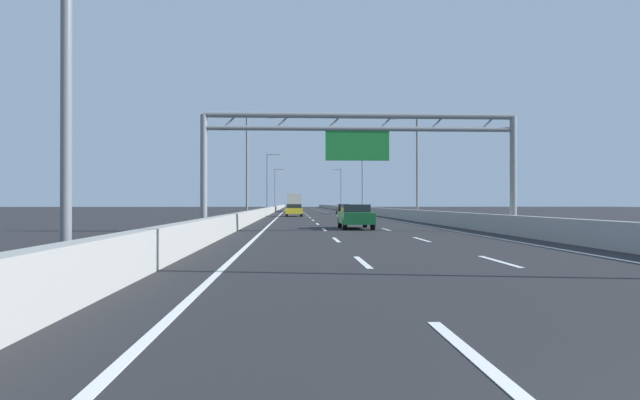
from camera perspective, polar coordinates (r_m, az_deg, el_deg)
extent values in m
plane|color=#262628|center=(102.35, -0.72, -1.16)|extent=(260.00, 260.00, 0.00)
cube|color=white|center=(6.24, 14.68, -14.51)|extent=(0.16, 3.00, 0.01)
cube|color=white|center=(14.97, 4.25, -6.18)|extent=(0.16, 3.00, 0.01)
cube|color=white|center=(23.89, 1.61, -3.98)|extent=(0.16, 3.00, 0.01)
cube|color=white|center=(32.86, 0.42, -2.98)|extent=(0.16, 3.00, 0.01)
cube|color=white|center=(41.84, -0.26, -2.40)|extent=(0.16, 3.00, 0.01)
cube|color=white|center=(50.83, -0.70, -2.03)|extent=(0.16, 3.00, 0.01)
cube|color=white|center=(59.82, -1.01, -1.77)|extent=(0.16, 3.00, 0.01)
cube|color=white|center=(68.82, -1.23, -1.58)|extent=(0.16, 3.00, 0.01)
cube|color=white|center=(77.81, -1.41, -1.43)|extent=(0.16, 3.00, 0.01)
cube|color=white|center=(86.81, -1.55, -1.31)|extent=(0.16, 3.00, 0.01)
cube|color=white|center=(95.81, -1.66, -1.22)|extent=(0.16, 3.00, 0.01)
cube|color=white|center=(104.80, -1.75, -1.14)|extent=(0.16, 3.00, 0.01)
cube|color=white|center=(113.80, -1.83, -1.07)|extent=(0.16, 3.00, 0.01)
cube|color=white|center=(122.80, -1.90, -1.01)|extent=(0.16, 3.00, 0.01)
cube|color=white|center=(131.80, -1.95, -0.97)|extent=(0.16, 3.00, 0.01)
cube|color=white|center=(140.80, -2.01, -0.92)|extent=(0.16, 3.00, 0.01)
cube|color=white|center=(149.79, -2.05, -0.89)|extent=(0.16, 3.00, 0.01)
cube|color=white|center=(158.79, -2.09, -0.85)|extent=(0.16, 3.00, 0.01)
cube|color=white|center=(15.81, 17.38, -5.86)|extent=(0.16, 3.00, 0.01)
cube|color=white|center=(24.43, 10.08, -3.90)|extent=(0.16, 3.00, 0.01)
cube|color=white|center=(33.26, 6.63, -2.94)|extent=(0.16, 3.00, 0.01)
cube|color=white|center=(42.15, 4.64, -2.38)|extent=(0.16, 3.00, 0.01)
cube|color=white|center=(51.09, 3.34, -2.02)|extent=(0.16, 3.00, 0.01)
cube|color=white|center=(60.04, 2.43, -1.76)|extent=(0.16, 3.00, 0.01)
cube|color=white|center=(69.01, 1.76, -1.57)|extent=(0.16, 3.00, 0.01)
cube|color=white|center=(77.98, 1.24, -1.43)|extent=(0.16, 3.00, 0.01)
cube|color=white|center=(86.96, 0.83, -1.31)|extent=(0.16, 3.00, 0.01)
cube|color=white|center=(95.94, 0.49, -1.22)|extent=(0.16, 3.00, 0.01)
cube|color=white|center=(104.93, 0.21, -1.14)|extent=(0.16, 3.00, 0.01)
cube|color=white|center=(113.92, -0.02, -1.07)|extent=(0.16, 3.00, 0.01)
cube|color=white|center=(122.90, -0.22, -1.01)|extent=(0.16, 3.00, 0.01)
cube|color=white|center=(131.90, -0.39, -0.97)|extent=(0.16, 3.00, 0.01)
cube|color=white|center=(140.89, -0.54, -0.92)|extent=(0.16, 3.00, 0.01)
cube|color=white|center=(149.88, -0.67, -0.89)|extent=(0.16, 3.00, 0.01)
cube|color=white|center=(158.88, -0.79, -0.85)|extent=(0.16, 3.00, 0.01)
cube|color=white|center=(90.30, -3.78, -1.27)|extent=(0.16, 176.00, 0.01)
cube|color=white|center=(90.72, 2.86, -1.27)|extent=(0.16, 176.00, 0.01)
cube|color=#9E9E99|center=(112.33, -4.42, -0.84)|extent=(0.45, 220.00, 0.95)
cube|color=#9E9E99|center=(112.77, 2.61, -0.84)|extent=(0.45, 220.00, 0.95)
cylinder|color=gray|center=(30.69, -11.50, 2.62)|extent=(0.36, 0.36, 6.20)
cylinder|color=gray|center=(32.58, 18.69, 2.46)|extent=(0.36, 0.36, 6.20)
cylinder|color=gray|center=(30.86, 4.05, 8.39)|extent=(16.56, 0.32, 0.32)
cylinder|color=gray|center=(30.76, 4.05, 7.10)|extent=(16.56, 0.26, 0.26)
cylinder|color=gray|center=(30.78, -8.93, 7.75)|extent=(0.74, 0.10, 0.74)
cylinder|color=gray|center=(30.60, -3.74, 7.80)|extent=(0.74, 0.10, 0.74)
cylinder|color=gray|center=(30.68, 1.47, 7.78)|extent=(0.74, 0.10, 0.74)
cylinder|color=gray|center=(31.00, 6.61, 7.69)|extent=(0.74, 0.10, 0.74)
cylinder|color=gray|center=(31.57, 11.60, 7.55)|extent=(0.74, 0.10, 0.74)
cylinder|color=gray|center=(32.35, 16.38, 7.37)|extent=(0.74, 0.10, 0.74)
cube|color=#19752D|center=(30.64, 3.74, 5.43)|extent=(3.40, 0.12, 1.60)
cylinder|color=slate|center=(11.74, -23.94, 15.59)|extent=(0.20, 0.20, 9.50)
cylinder|color=slate|center=(51.71, -7.28, 3.26)|extent=(0.20, 0.20, 9.50)
cylinder|color=slate|center=(52.12, -6.06, 8.32)|extent=(2.20, 0.12, 0.12)
cube|color=#F2EAC6|center=(52.05, -4.84, 8.22)|extent=(0.56, 0.28, 0.20)
cylinder|color=slate|center=(52.77, 9.66, 3.19)|extent=(0.20, 0.20, 9.50)
cylinder|color=slate|center=(53.03, 8.48, 8.17)|extent=(2.20, 0.12, 0.12)
cube|color=#F2EAC6|center=(52.81, 7.30, 8.10)|extent=(0.56, 0.28, 0.20)
cylinder|color=slate|center=(92.51, -5.28, 1.69)|extent=(0.20, 0.20, 9.50)
cylinder|color=slate|center=(92.74, -4.59, 4.53)|extent=(2.20, 0.12, 0.12)
cube|color=#F2EAC6|center=(92.70, -3.91, 4.47)|extent=(0.56, 0.28, 0.20)
cylinder|color=slate|center=(93.11, 4.24, 1.68)|extent=(0.20, 0.20, 9.50)
cylinder|color=slate|center=(93.25, 3.57, 4.51)|extent=(2.20, 0.12, 0.12)
cube|color=#F2EAC6|center=(93.13, 2.89, 4.45)|extent=(0.56, 0.28, 0.20)
cylinder|color=slate|center=(133.38, -4.50, 1.08)|extent=(0.20, 0.20, 9.50)
cylinder|color=slate|center=(133.54, -4.03, 3.05)|extent=(2.20, 0.12, 0.12)
cube|color=#F2EAC6|center=(133.51, -3.55, 3.01)|extent=(0.56, 0.28, 0.20)
cylinder|color=slate|center=(133.80, 2.11, 1.08)|extent=(0.20, 0.20, 9.50)
cylinder|color=slate|center=(133.90, 1.64, 3.04)|extent=(2.20, 0.12, 0.12)
cube|color=#F2EAC6|center=(133.81, 1.17, 3.00)|extent=(0.56, 0.28, 0.20)
cube|color=black|center=(80.55, 2.36, -0.94)|extent=(1.85, 4.24, 0.65)
cube|color=black|center=(80.71, 2.35, -0.55)|extent=(1.63, 1.76, 0.42)
cylinder|color=black|center=(82.06, 1.69, -1.15)|extent=(0.22, 0.64, 0.64)
cylinder|color=black|center=(82.20, 2.82, -1.15)|extent=(0.22, 0.64, 0.64)
cylinder|color=black|center=(78.92, 1.87, -1.19)|extent=(0.22, 0.64, 0.64)
cylinder|color=black|center=(79.07, 3.05, -1.18)|extent=(0.22, 0.64, 0.64)
cube|color=yellow|center=(65.56, -2.60, -1.08)|extent=(1.89, 4.47, 0.64)
cube|color=black|center=(65.41, -2.60, -0.61)|extent=(1.67, 2.00, 0.45)
cylinder|color=black|center=(67.25, -3.32, -1.34)|extent=(0.22, 0.64, 0.64)
cylinder|color=black|center=(67.25, -1.89, -1.34)|extent=(0.22, 0.64, 0.64)
cylinder|color=black|center=(63.88, -3.35, -1.39)|extent=(0.22, 0.64, 0.64)
cylinder|color=black|center=(63.89, -1.85, -1.39)|extent=(0.22, 0.64, 0.64)
cube|color=orange|center=(116.28, -2.75, -0.75)|extent=(1.78, 4.60, 0.62)
cube|color=black|center=(116.22, -2.75, -0.46)|extent=(1.56, 2.06, 0.53)
cylinder|color=black|center=(118.03, -3.13, -0.89)|extent=(0.22, 0.64, 0.64)
cylinder|color=black|center=(118.03, -2.37, -0.89)|extent=(0.22, 0.64, 0.64)
cylinder|color=black|center=(114.53, -3.14, -0.91)|extent=(0.22, 0.64, 0.64)
cylinder|color=black|center=(114.53, -2.36, -0.91)|extent=(0.22, 0.64, 0.64)
cube|color=#1E7A38|center=(34.29, 3.55, -1.78)|extent=(1.81, 4.59, 0.67)
cube|color=black|center=(34.38, 3.53, -0.83)|extent=(1.59, 2.01, 0.46)
cylinder|color=black|center=(35.96, 1.99, -2.24)|extent=(0.22, 0.64, 0.64)
cylinder|color=black|center=(36.13, 4.50, -2.23)|extent=(0.22, 0.64, 0.64)
cylinder|color=black|center=(32.49, 2.50, -2.45)|extent=(0.22, 0.64, 0.64)
cylinder|color=black|center=(32.67, 5.27, -2.44)|extent=(0.22, 0.64, 0.64)
cube|color=silver|center=(106.55, -2.60, -0.35)|extent=(2.45, 2.36, 1.92)
cube|color=beige|center=(102.24, -2.60, -0.15)|extent=(2.45, 5.86, 2.65)
cylinder|color=black|center=(106.84, -3.18, -0.87)|extent=(0.28, 0.96, 0.96)
cylinder|color=black|center=(106.84, -2.02, -0.87)|extent=(0.28, 0.96, 0.96)
cylinder|color=black|center=(100.72, -3.21, -0.90)|extent=(0.28, 0.96, 0.96)
cylinder|color=black|center=(100.72, -1.98, -0.90)|extent=(0.28, 0.96, 0.96)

